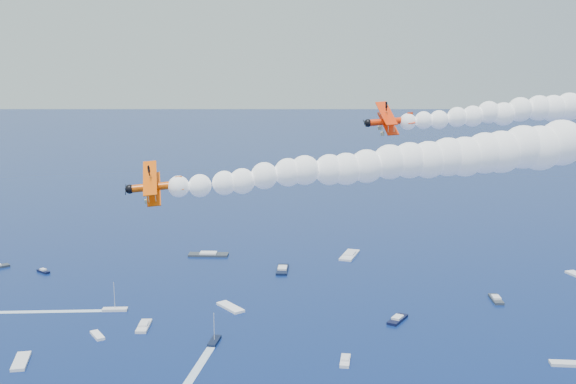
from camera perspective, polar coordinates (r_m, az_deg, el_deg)
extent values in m
cube|color=black|center=(173.13, -6.09, -12.12)|extent=(3.58, 6.60, 0.70)
cube|color=silver|center=(198.27, -14.08, -9.37)|extent=(6.90, 2.59, 0.70)
cube|color=black|center=(239.19, -19.53, -6.19)|extent=(4.94, 4.96, 0.70)
cube|color=black|center=(227.62, -0.46, -6.41)|extent=(5.46, 11.60, 0.70)
cube|color=silver|center=(172.39, 22.09, -12.98)|extent=(8.32, 4.10, 0.70)
cube|color=black|center=(187.65, 9.02, -10.34)|extent=(7.25, 8.32, 0.70)
cube|color=white|center=(194.73, -4.77, -9.45)|extent=(7.78, 10.22, 0.70)
cube|color=#2D333D|center=(246.30, -6.58, -5.15)|extent=(14.41, 6.45, 0.70)
cube|color=white|center=(181.68, -15.45, -11.33)|extent=(4.48, 6.43, 0.70)
cube|color=#2E343E|center=(208.95, 16.78, -8.47)|extent=(3.83, 8.59, 0.70)
cube|color=white|center=(172.54, -21.16, -12.89)|extent=(3.97, 9.92, 0.70)
cube|color=silver|center=(245.05, 5.10, -5.21)|extent=(9.73, 14.35, 0.70)
cube|color=silver|center=(162.24, 4.74, -13.71)|extent=(3.71, 6.95, 0.70)
cube|color=silver|center=(184.81, -11.81, -10.78)|extent=(3.62, 8.93, 0.70)
cube|color=white|center=(153.89, -8.26, -15.34)|extent=(11.77, 37.22, 0.04)
cube|color=white|center=(203.99, -20.33, -9.25)|extent=(38.05, 4.41, 0.04)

